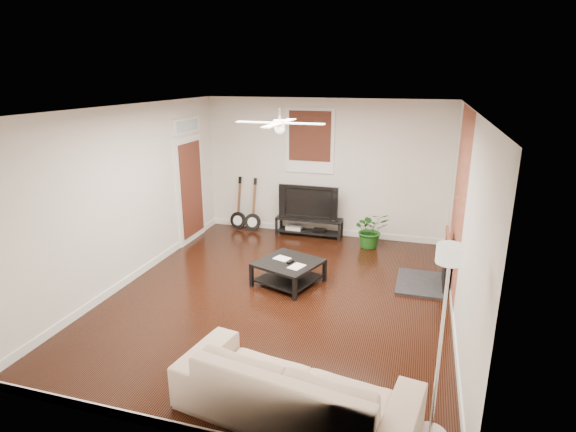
% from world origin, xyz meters
% --- Properties ---
extents(room, '(5.01, 6.01, 2.81)m').
position_xyz_m(room, '(0.00, 0.00, 1.40)').
color(room, black).
rests_on(room, ground).
extents(brick_accent, '(0.02, 2.20, 2.80)m').
position_xyz_m(brick_accent, '(2.49, 1.00, 1.40)').
color(brick_accent, brown).
rests_on(brick_accent, floor).
extents(fireplace, '(0.80, 1.10, 0.92)m').
position_xyz_m(fireplace, '(2.20, 1.00, 0.46)').
color(fireplace, black).
rests_on(fireplace, floor).
extents(window_back, '(1.00, 0.06, 1.30)m').
position_xyz_m(window_back, '(-0.30, 2.97, 1.95)').
color(window_back, black).
rests_on(window_back, wall_back).
extents(door_left, '(0.08, 1.00, 2.50)m').
position_xyz_m(door_left, '(-2.46, 1.90, 1.25)').
color(door_left, white).
rests_on(door_left, wall_left).
extents(tv_stand, '(1.38, 0.37, 0.39)m').
position_xyz_m(tv_stand, '(-0.25, 2.78, 0.19)').
color(tv_stand, black).
rests_on(tv_stand, floor).
extents(tv, '(1.23, 0.16, 0.71)m').
position_xyz_m(tv, '(-0.25, 2.80, 0.74)').
color(tv, black).
rests_on(tv, tv_stand).
extents(coffee_table, '(1.14, 1.14, 0.38)m').
position_xyz_m(coffee_table, '(-0.00, 0.44, 0.19)').
color(coffee_table, black).
rests_on(coffee_table, floor).
extents(sofa, '(2.46, 1.28, 0.69)m').
position_xyz_m(sofa, '(0.92, -2.46, 0.34)').
color(sofa, '#BEA98E').
rests_on(sofa, floor).
extents(floor_lamp, '(0.36, 0.36, 1.92)m').
position_xyz_m(floor_lamp, '(2.20, -2.36, 0.96)').
color(floor_lamp, silver).
rests_on(floor_lamp, floor).
extents(potted_plant, '(0.82, 0.77, 0.72)m').
position_xyz_m(potted_plant, '(1.06, 2.46, 0.36)').
color(potted_plant, '#1B5518').
rests_on(potted_plant, floor).
extents(guitar_left, '(0.38, 0.28, 1.16)m').
position_xyz_m(guitar_left, '(-1.83, 2.75, 0.58)').
color(guitar_left, black).
rests_on(guitar_left, floor).
extents(guitar_right, '(0.36, 0.26, 1.16)m').
position_xyz_m(guitar_right, '(-1.48, 2.72, 0.58)').
color(guitar_right, black).
rests_on(guitar_right, floor).
extents(ceiling_fan, '(1.24, 1.24, 0.32)m').
position_xyz_m(ceiling_fan, '(0.00, 0.00, 2.60)').
color(ceiling_fan, white).
rests_on(ceiling_fan, ceiling).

